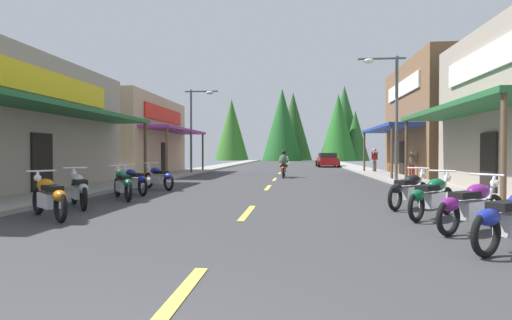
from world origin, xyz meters
The scene contains 21 objects.
ground centered at (0.00, 27.80, -0.05)m, with size 10.82×85.60×0.10m, color #38383A.
sidewalk_left centered at (-6.49, 27.80, 0.06)m, with size 2.17×85.60×0.12m, color #9E9991.
sidewalk_right centered at (6.49, 27.80, 0.06)m, with size 2.17×85.60×0.12m, color #9E9991.
centerline_dashes centered at (0.00, 32.43, 0.01)m, with size 0.16×62.85×0.01m.
storefront_left_far centered at (-11.91, 24.12, 2.53)m, with size 10.55×9.93×5.05m.
storefront_right_far centered at (10.88, 23.50, 3.40)m, with size 8.48×9.73×6.81m.
streetlamp_left centered at (-5.44, 24.41, 3.70)m, with size 2.19×0.30×5.58m.
streetlamp_right centered at (5.46, 17.72, 3.90)m, with size 2.19×0.30×5.94m.
motorcycle_parked_right_1 centered at (4.31, 5.96, 0.49)m, with size 1.73×1.42×1.04m.
motorcycle_parked_right_2 centered at (4.10, 7.45, 0.49)m, with size 1.50×1.66×1.04m.
motorcycle_parked_right_3 centered at (4.05, 9.05, 0.49)m, with size 1.48×1.68×1.04m.
motorcycle_parked_left_0 centered at (-4.18, 6.54, 0.49)m, with size 1.70×1.46×1.04m.
motorcycle_parked_left_1 centered at (-4.49, 8.28, 0.49)m, with size 1.41×1.74×1.04m.
motorcycle_parked_left_2 centered at (-4.12, 10.13, 0.49)m, with size 1.35×1.78×1.04m.
motorcycle_parked_left_3 centered at (-4.39, 11.57, 0.49)m, with size 1.61×1.56×1.04m.
motorcycle_parked_left_4 centered at (-4.16, 13.43, 0.49)m, with size 1.70×1.46×1.04m.
rider_cruising_lead centered at (0.42, 21.44, 0.66)m, with size 0.60×2.14×1.57m.
pedestrian_by_shop centered at (6.57, 27.07, 1.01)m, with size 0.49×0.42×1.74m.
pedestrian_browsing centered at (7.27, 20.50, 0.91)m, with size 0.57×0.30×1.58m.
parked_car_curbside centered at (4.21, 38.99, 0.69)m, with size 2.17×4.35×1.40m.
treeline_backdrop centered at (2.51, 71.16, 6.14)m, with size 27.75×13.82×13.45m.
Camera 1 is at (1.16, -1.62, 1.44)m, focal length 28.15 mm.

